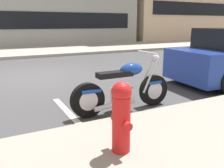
{
  "coord_description": "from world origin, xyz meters",
  "views": [
    {
      "loc": [
        -1.23,
        -7.7,
        1.65
      ],
      "look_at": [
        0.8,
        -3.77,
        0.53
      ],
      "focal_mm": 38.6,
      "sensor_mm": 36.0,
      "label": 1
    }
  ],
  "objects": [
    {
      "name": "sidewalk_far_curb",
      "position": [
        12.0,
        6.79,
        0.07
      ],
      "size": [
        120.0,
        5.0,
        0.14
      ],
      "primitive_type": "cube",
      "color": "gray",
      "rests_on": "ground"
    },
    {
      "name": "fire_hydrant",
      "position": [
        0.08,
        -5.4,
        0.6
      ],
      "size": [
        0.24,
        0.36,
        0.87
      ],
      "color": "red",
      "rests_on": "sidewalk_near_curb"
    },
    {
      "name": "parking_stall_stripe",
      "position": [
        0.0,
        -3.69,
        0.0
      ],
      "size": [
        0.12,
        2.2,
        0.01
      ],
      "primitive_type": "cube",
      "color": "silver",
      "rests_on": "ground"
    },
    {
      "name": "parked_motorcycle",
      "position": [
        1.0,
        -3.88,
        0.43
      ],
      "size": [
        2.08,
        0.62,
        1.11
      ],
      "rotation": [
        0.0,
        0.0,
        0.0
      ],
      "color": "black",
      "rests_on": "ground"
    },
    {
      "name": "ground_plane",
      "position": [
        0.0,
        0.0,
        0.0
      ],
      "size": [
        260.0,
        260.0,
        0.0
      ],
      "primitive_type": "plane",
      "color": "#3D3D3F"
    }
  ]
}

